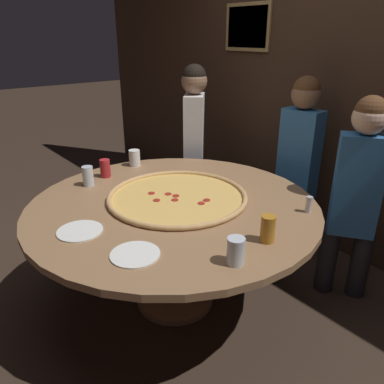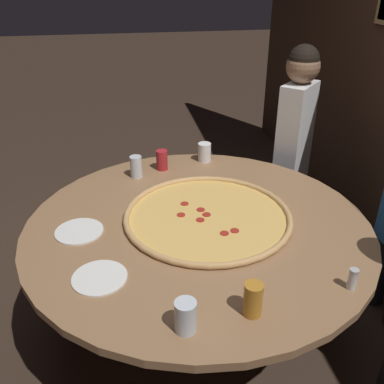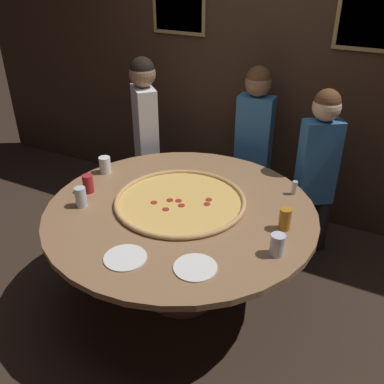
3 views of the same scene
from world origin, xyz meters
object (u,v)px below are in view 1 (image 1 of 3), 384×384
Objects in this scene: white_plate_far_back at (80,231)px; diner_far_left at (299,158)px; diner_side_right at (356,190)px; dining_table at (174,219)px; drink_cup_by_shaker at (105,168)px; drink_cup_near_right at (88,176)px; diner_centre_back at (194,139)px; giant_pizza at (177,196)px; condiment_shaker at (309,204)px; drink_cup_near_left at (236,251)px; drink_cup_front_edge at (268,229)px; drink_cup_far_right at (135,158)px; white_plate_right_side at (135,254)px.

diner_far_left reaches higher than white_plate_far_back.
diner_far_left is (-0.59, 0.20, 0.03)m from diner_side_right.
drink_cup_by_shaker is (-0.67, -0.11, 0.18)m from dining_table.
dining_table is 1.29× the size of diner_side_right.
diner_centre_back is (-0.22, 1.12, 0.03)m from drink_cup_near_right.
giant_pizza is 0.66m from drink_cup_by_shaker.
dining_table is 13.70× the size of drink_cup_by_shaker.
dining_table is at bearing 25.15° from drink_cup_near_right.
diner_far_left reaches higher than drink_cup_by_shaker.
condiment_shaker is (1.20, 0.80, -0.02)m from drink_cup_near_right.
giant_pizza is at bearing 81.11° from diner_far_left.
white_plate_far_back is at bearing -149.91° from drink_cup_near_left.
drink_cup_by_shaker is 0.54× the size of white_plate_far_back.
drink_cup_near_right is at bearing 10.43° from diner_side_right.
drink_cup_front_edge is 1.44× the size of condiment_shaker.
drink_cup_far_right is 1.08m from white_plate_far_back.
drink_cup_near_left is at bearing 42.29° from white_plate_right_side.
diner_side_right reaches higher than giant_pizza.
drink_cup_front_edge reaches higher than giant_pizza.
drink_cup_by_shaker is (-1.34, -0.19, -0.01)m from drink_cup_front_edge.
diner_far_left reaches higher than drink_cup_far_right.
diner_far_left is 0.97× the size of diner_centre_back.
condiment_shaker reaches higher than dining_table.
drink_cup_front_edge is at bearing -163.08° from diner_centre_back.
drink_cup_near_right is at bearing -154.85° from dining_table.
diner_far_left is (0.11, 1.11, 0.05)m from giant_pizza.
drink_cup_front_edge reaches higher than drink_cup_near_right.
condiment_shaker is at bearing 36.16° from giant_pizza.
diner_side_right reaches higher than white_plate_right_side.
drink_cup_far_right is (-0.75, 0.19, 0.17)m from dining_table.
drink_cup_near_right is 0.09× the size of diner_centre_back.
diner_side_right is (0.05, 0.44, -0.01)m from condiment_shaker.
diner_centre_back is at bearing -29.57° from diner_side_right.
drink_cup_near_left is at bearing -169.89° from diner_centre_back.
drink_cup_near_right is (-1.26, -0.36, -0.00)m from drink_cup_front_edge.
diner_far_left is at bearing 86.55° from dining_table.
diner_side_right reaches higher than white_plate_far_back.
drink_cup_near_left is 0.09× the size of diner_far_left.
drink_cup_front_edge is 0.10× the size of diner_centre_back.
condiment_shaker is (-0.07, 0.44, -0.02)m from drink_cup_front_edge.
drink_cup_far_right reaches higher than white_plate_right_side.
condiment_shaker is 1.45m from diner_centre_back.
drink_cup_near_right is 1.59m from diner_far_left.
drink_cup_near_left is at bearing -17.75° from giant_pizza.
condiment_shaker is at bearing 14.07° from drink_cup_far_right.
drink_cup_far_right is at bearing -165.93° from condiment_shaker.
drink_cup_front_edge reaches higher than white_plate_far_back.
white_plate_right_side reaches higher than dining_table.
drink_cup_near_left is at bearing -82.03° from drink_cup_front_edge.
giant_pizza is 1.11m from diner_far_left.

